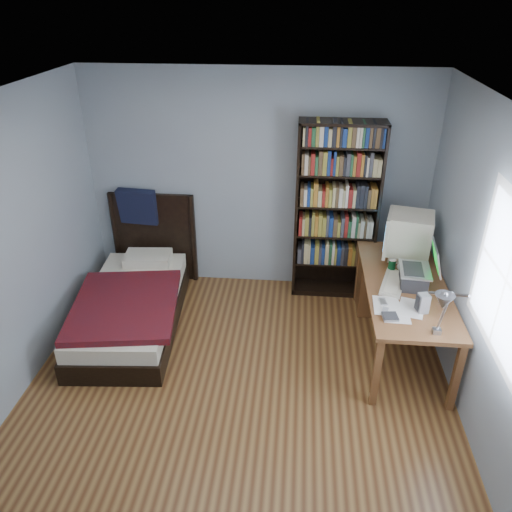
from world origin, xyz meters
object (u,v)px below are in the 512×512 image
bookshelf (336,212)px  bed (134,300)px  laptop (416,275)px  speaker (423,303)px  crt_monitor (407,234)px  keyboard (393,283)px  soda_can (392,266)px  desk_lamp (443,304)px  desk (394,284)px

bookshelf → bed: bearing=-159.4°
laptop → speaker: (-0.02, -0.42, -0.03)m
bookshelf → bed: 2.38m
crt_monitor → keyboard: crt_monitor is taller
laptop → keyboard: bearing=177.9°
soda_can → crt_monitor: bearing=58.8°
speaker → bed: (-2.79, 0.64, -0.56)m
desk_lamp → keyboard: 1.25m
crt_monitor → speaker: crt_monitor is taller
keyboard → soda_can: bearing=102.4°
crt_monitor → desk_lamp: 1.66m
keyboard → soda_can: (0.02, 0.24, 0.05)m
keyboard → speaker: 0.47m
desk_lamp → soda_can: (-0.09, 1.37, -0.48)m
crt_monitor → bed: size_ratio=0.26×
soda_can → bookshelf: (-0.52, 0.77, 0.21)m
desk → speaker: speaker is taller
desk_lamp → bookshelf: bearing=105.8°
desk_lamp → speaker: (0.07, 0.70, -0.45)m
speaker → soda_can: speaker is taller
laptop → desk: bearing=97.9°
bed → soda_can: bearing=0.6°
soda_can → bed: bed is taller
desk_lamp → bookshelf: 2.24m
desk_lamp → soda_can: 1.45m
bookshelf → laptop: bearing=-55.8°
keyboard → desk: bearing=93.1°
speaker → bookshelf: size_ratio=0.09×
bookshelf → speaker: bearing=-64.8°
speaker → bookshelf: 1.60m
soda_can → bookshelf: bookshelf is taller
desk → keyboard: 0.62m
bed → desk_lamp: bearing=-26.3°
desk_lamp → bed: 3.20m
laptop → bookshelf: (-0.69, 1.02, 0.16)m
desk_lamp → speaker: bearing=84.1°
desk → keyboard: (-0.12, -0.52, 0.33)m
keyboard → crt_monitor: bearing=87.1°
crt_monitor → soda_can: crt_monitor is taller
desk → keyboard: bearing=-103.5°
soda_can → laptop: bearing=-54.5°
laptop → soda_can: bearing=125.5°
laptop → keyboard: size_ratio=0.92×
soda_can → desk: bearing=68.7°
crt_monitor → speaker: size_ratio=3.01×
bookshelf → bed: bookshelf is taller
laptop → speaker: laptop is taller
bookshelf → desk: bearing=-38.7°
speaker → bookshelf: (-0.68, 1.44, 0.19)m
laptop → soda_can: laptop is taller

